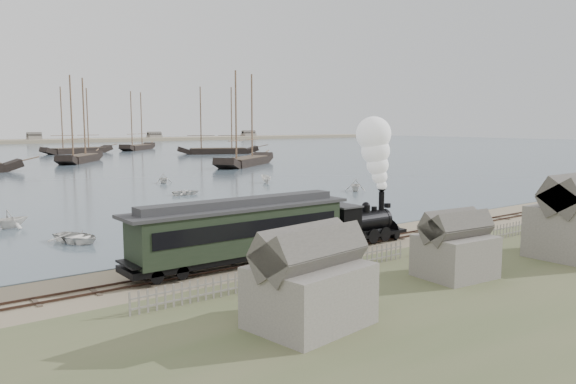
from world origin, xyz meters
TOP-DOWN VIEW (x-y plane):
  - ground at (0.00, 0.00)m, footprint 600.00×600.00m
  - rail_track at (0.00, -2.00)m, footprint 120.00×1.80m
  - picket_fence_west at (-6.50, -7.00)m, footprint 19.00×0.10m
  - picket_fence_east at (12.50, -7.50)m, footprint 15.00×0.10m
  - shed_left at (-10.00, -13.00)m, footprint 5.00×4.00m
  - shed_mid at (2.00, -12.00)m, footprint 4.00×3.50m
  - locomotive at (5.58, -2.00)m, footprint 7.42×2.77m
  - passenger_coach at (-6.57, -2.00)m, footprint 15.55×3.00m
  - beached_dinghy at (-0.05, 0.02)m, footprint 3.64×4.40m
  - rowboat_0 at (-12.93, 11.23)m, footprint 5.10×4.41m
  - rowboat_1 at (-15.64, 20.88)m, footprint 3.38×3.68m
  - rowboat_2 at (-0.53, 12.82)m, footprint 3.86×1.90m
  - rowboat_3 at (7.07, 32.35)m, footprint 2.94×3.76m
  - rowboat_4 at (26.96, 22.07)m, footprint 4.13×4.13m
  - rowboat_5 at (23.48, 38.02)m, footprint 3.37×2.24m
  - rowboat_7 at (10.85, 47.08)m, footprint 3.10×2.77m
  - schooner_3 at (15.49, 102.25)m, footprint 16.28×19.57m
  - schooner_4 at (40.72, 70.17)m, footprint 22.80×18.48m
  - schooner_5 at (59.86, 114.48)m, footprint 24.20×14.07m
  - schooner_8 at (27.07, 142.43)m, footprint 22.60×10.27m
  - schooner_9 at (50.79, 153.44)m, footprint 18.54×18.01m

SIDE VIEW (x-z plane):
  - ground at x=0.00m, z-range 0.00..0.00m
  - picket_fence_west at x=-6.50m, z-range -0.60..0.60m
  - picket_fence_east at x=12.50m, z-range -0.60..0.60m
  - shed_left at x=-10.00m, z-range -2.05..2.05m
  - shed_mid at x=2.00m, z-range -1.80..1.80m
  - rail_track at x=0.00m, z-range -0.04..0.12m
  - beached_dinghy at x=-0.05m, z-range 0.00..0.79m
  - rowboat_3 at x=7.07m, z-range 0.06..0.77m
  - rowboat_0 at x=-12.93m, z-range 0.06..0.95m
  - rowboat_5 at x=23.48m, z-range 0.06..1.28m
  - rowboat_2 at x=-0.53m, z-range 0.06..1.49m
  - rowboat_7 at x=10.85m, z-range 0.06..1.53m
  - rowboat_1 at x=-15.64m, z-range 0.06..1.70m
  - rowboat_4 at x=26.96m, z-range 0.06..1.71m
  - passenger_coach at x=-6.57m, z-range 0.48..4.26m
  - locomotive at x=5.58m, z-range -0.36..8.90m
  - schooner_3 at x=15.49m, z-range 0.06..20.06m
  - schooner_4 at x=40.72m, z-range 0.06..20.06m
  - schooner_5 at x=59.86m, z-range 0.06..20.06m
  - schooner_8 at x=27.07m, z-range 0.06..20.06m
  - schooner_9 at x=50.79m, z-range 0.06..20.06m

